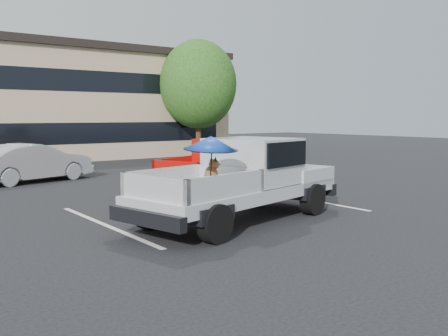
{
  "coord_description": "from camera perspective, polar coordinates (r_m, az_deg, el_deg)",
  "views": [
    {
      "loc": [
        -7.43,
        -8.13,
        2.39
      ],
      "look_at": [
        -1.13,
        0.18,
        1.3
      ],
      "focal_mm": 40.0,
      "sensor_mm": 36.0,
      "label": 1
    }
  ],
  "objects": [
    {
      "name": "silver_sedan",
      "position": [
        19.45,
        -20.92,
        0.58
      ],
      "size": [
        4.48,
        2.48,
        1.4
      ],
      "primitive_type": "imported",
      "rotation": [
        0.0,
        0.0,
        1.82
      ],
      "color": "#9FA2A6",
      "rests_on": "ground"
    },
    {
      "name": "tree_back",
      "position": [
        34.89,
        -14.66,
        9.09
      ],
      "size": [
        4.68,
        4.68,
        7.11
      ],
      "color": "#332114",
      "rests_on": "ground"
    },
    {
      "name": "stripe_right",
      "position": [
        14.74,
        8.55,
        -3.42
      ],
      "size": [
        0.12,
        5.0,
        0.01
      ],
      "primitive_type": "cube",
      "color": "silver",
      "rests_on": "ground"
    },
    {
      "name": "red_pickup",
      "position": [
        16.24,
        -0.21,
        0.71
      ],
      "size": [
        5.29,
        3.51,
        1.65
      ],
      "rotation": [
        0.0,
        0.0,
        0.39
      ],
      "color": "black",
      "rests_on": "ground"
    },
    {
      "name": "motel_building",
      "position": [
        30.62,
        -19.38,
        7.15
      ],
      "size": [
        20.4,
        8.4,
        6.3
      ],
      "color": "tan",
      "rests_on": "ground"
    },
    {
      "name": "stripe_left",
      "position": [
        11.31,
        -13.34,
        -6.38
      ],
      "size": [
        0.12,
        5.0,
        0.01
      ],
      "primitive_type": "cube",
      "color": "silver",
      "rests_on": "ground"
    },
    {
      "name": "tree_right",
      "position": [
        29.25,
        -2.96,
        9.52
      ],
      "size": [
        4.46,
        4.46,
        6.78
      ],
      "color": "#332114",
      "rests_on": "ground"
    },
    {
      "name": "silver_pickup",
      "position": [
        11.51,
        2.66,
        -0.72
      ],
      "size": [
        5.98,
        3.17,
        2.06
      ],
      "rotation": [
        0.0,
        0.0,
        0.22
      ],
      "color": "black",
      "rests_on": "ground"
    },
    {
      "name": "ground",
      "position": [
        11.27,
        5.15,
        -6.3
      ],
      "size": [
        90.0,
        90.0,
        0.0
      ],
      "primitive_type": "plane",
      "color": "black",
      "rests_on": "ground"
    }
  ]
}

